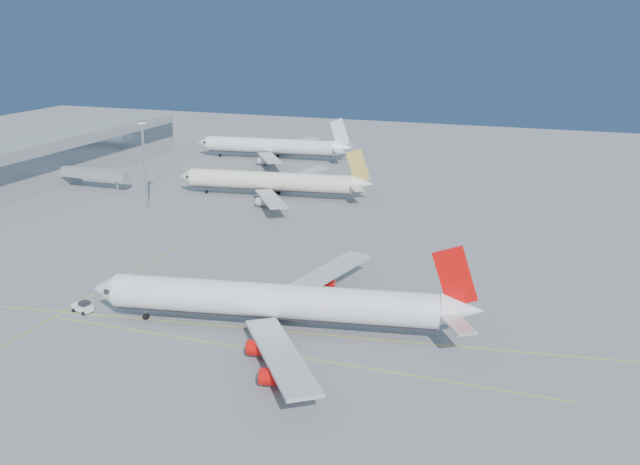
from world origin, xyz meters
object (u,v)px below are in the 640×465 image
Objects in this scene: airliner_etihad at (274,181)px; pushback_tug at (83,307)px; airliner_third at (274,146)px; light_mast at (144,157)px; airliner_virgin at (281,302)px.

airliner_etihad is 14.40× the size of pushback_tug.
airliner_third is 14.62× the size of pushback_tug.
light_mast is at bearing 126.95° from pushback_tug.
airliner_third reaches higher than airliner_etihad.
light_mast is at bearing -147.29° from airliner_etihad.
airliner_virgin reaches higher than airliner_third.
airliner_virgin is at bearing -73.34° from airliner_etihad.
light_mast is (-67.29, 62.95, 9.59)m from airliner_virgin.
airliner_etihad is 92.33m from pushback_tug.
pushback_tug is (24.26, -146.87, -4.01)m from airliner_third.
airliner_virgin is 154.58m from airliner_third.
pushback_tug is at bearing -86.11° from airliner_third.
airliner_etihad is 38.94m from light_mast.
airliner_third is at bearing 112.75° from pushback_tug.
airliner_etihad is (-38.37, 87.06, -0.32)m from airliner_virgin.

